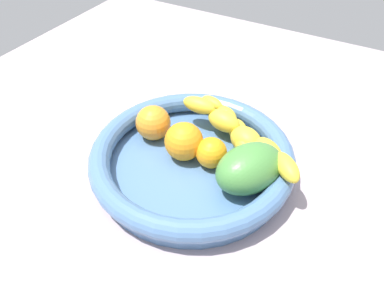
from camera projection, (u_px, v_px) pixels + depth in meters
kitchen_counter at (192, 177)px, 65.28cm from camera, size 120.00×120.00×3.00cm
fruit_bowl at (192, 159)px, 62.46cm from camera, size 33.22×33.22×5.25cm
banana_draped_left at (244, 136)px, 62.87cm from camera, size 12.43×24.77×6.13cm
banana_draped_right at (236, 135)px, 64.58cm from camera, size 17.57×15.63×3.88cm
orange_front at (184, 141)px, 62.23cm from camera, size 6.39×6.39×6.39cm
orange_mid_left at (153, 123)px, 66.09cm from camera, size 6.11×6.11×6.11cm
orange_mid_right at (211, 153)px, 61.18cm from camera, size 5.07×5.07×5.07cm
mango_green at (251, 167)px, 57.40cm from camera, size 13.60×12.20×7.10cm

